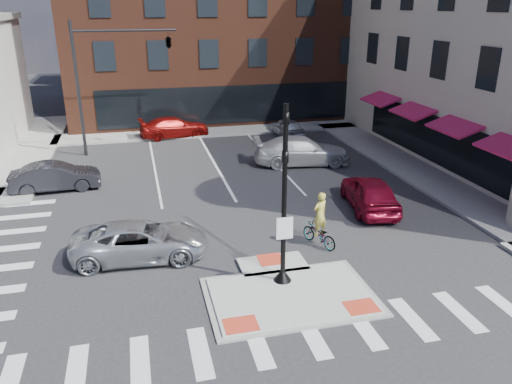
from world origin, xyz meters
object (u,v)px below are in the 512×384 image
object	(u,v)px
silver_suv	(140,241)
bg_car_dark	(55,177)
bg_car_red	(174,127)
cyclist	(319,228)
red_sedan	(370,193)
white_pickup	(302,151)
bg_car_silver	(287,127)

from	to	relation	value
silver_suv	bg_car_dark	size ratio (longest dim) A/B	1.15
bg_car_red	cyclist	xyz separation A→B (m)	(3.89, -18.46, 0.04)
silver_suv	red_sedan	world-z (taller)	red_sedan
white_pickup	bg_car_dark	bearing A→B (deg)	102.74
cyclist	bg_car_silver	bearing A→B (deg)	-127.14
bg_car_silver	silver_suv	bearing A→B (deg)	51.66
white_pickup	bg_car_red	world-z (taller)	white_pickup
silver_suv	bg_car_red	world-z (taller)	bg_car_red
silver_suv	bg_car_red	bearing A→B (deg)	-5.18
bg_car_silver	bg_car_red	world-z (taller)	bg_car_red
white_pickup	bg_car_dark	distance (m)	13.53
red_sedan	bg_car_red	world-z (taller)	red_sedan
bg_car_dark	bg_car_silver	world-z (taller)	bg_car_dark
red_sedan	cyclist	xyz separation A→B (m)	(-3.57, -2.97, -0.04)
bg_car_silver	bg_car_dark	bearing A→B (deg)	23.09
bg_car_dark	cyclist	xyz separation A→B (m)	(10.70, -9.02, 0.03)
white_pickup	cyclist	world-z (taller)	cyclist
red_sedan	bg_car_red	xyz separation A→B (m)	(-7.46, 15.49, -0.08)
red_sedan	white_pickup	bearing A→B (deg)	-74.29
white_pickup	cyclist	xyz separation A→B (m)	(-2.78, -10.20, -0.07)
silver_suv	bg_car_dark	distance (m)	9.28
silver_suv	cyclist	world-z (taller)	cyclist
red_sedan	bg_car_red	size ratio (longest dim) A/B	0.94
bg_car_silver	cyclist	xyz separation A→B (m)	(-3.90, -16.81, 0.09)
silver_suv	red_sedan	size ratio (longest dim) A/B	1.09
bg_car_silver	red_sedan	bearing A→B (deg)	83.66
bg_car_red	white_pickup	bearing A→B (deg)	-148.41
bg_car_red	red_sedan	bearing A→B (deg)	-161.61
silver_suv	cyclist	distance (m)	6.79
bg_car_dark	bg_car_silver	size ratio (longest dim) A/B	1.14
silver_suv	cyclist	bearing A→B (deg)	-91.34
bg_car_silver	bg_car_red	bearing A→B (deg)	-16.97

